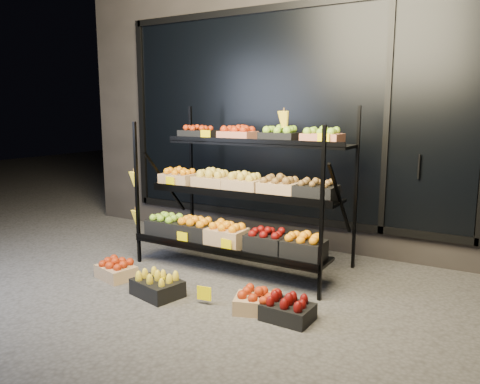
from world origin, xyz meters
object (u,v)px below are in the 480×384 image
Objects in this scene: floor_crate_midleft at (157,285)px; floor_crate_left at (116,269)px; display_rack at (240,192)px; floor_crate_midright at (258,301)px.

floor_crate_left is at bearing -178.34° from floor_crate_midleft.
display_rack is at bearing 61.00° from floor_crate_left.
display_rack reaches higher than floor_crate_left.
floor_crate_left is 0.97× the size of floor_crate_midright.
floor_crate_midright is (0.92, 0.16, -0.01)m from floor_crate_midleft.
display_rack reaches higher than floor_crate_midleft.
floor_crate_midleft is (-0.23, -1.05, -0.69)m from display_rack.
floor_crate_midright is (0.69, -0.89, -0.70)m from display_rack.
floor_crate_midleft reaches higher than floor_crate_midright.
floor_crate_midleft is at bearing 170.95° from floor_crate_midright.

